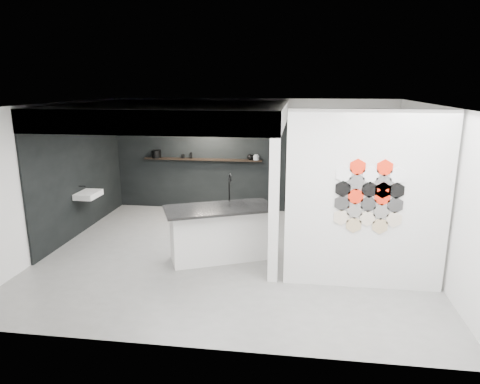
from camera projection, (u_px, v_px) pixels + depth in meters
name	position (u px, v px, depth m)	size (l,w,h in m)	color
floor	(233.00, 254.00, 8.14)	(7.00, 6.00, 0.01)	slate
partition_panel	(366.00, 202.00, 6.54)	(2.45, 0.15, 2.80)	silver
bay_clad_back	(200.00, 163.00, 10.87)	(4.40, 0.04, 2.35)	black
bay_clad_left	(81.00, 177.00, 9.26)	(0.04, 4.00, 2.35)	black
bulkhead	(176.00, 114.00, 8.63)	(4.40, 4.00, 0.40)	silver
corner_column	(274.00, 212.00, 6.78)	(0.16, 0.16, 2.35)	silver
fascia_beam	(142.00, 123.00, 6.79)	(4.40, 0.16, 0.40)	silver
wall_basin	(88.00, 195.00, 9.12)	(0.40, 0.60, 0.12)	silver
display_shelf	(203.00, 159.00, 10.72)	(3.00, 0.15, 0.04)	black
kitchen_island	(219.00, 232.00, 7.79)	(2.11, 1.55, 1.55)	silver
stockpot	(156.00, 154.00, 10.85)	(0.23, 0.23, 0.19)	black
kettle	(250.00, 157.00, 10.54)	(0.17, 0.17, 0.14)	black
glass_bowl	(256.00, 158.00, 10.53)	(0.15, 0.15, 0.11)	gray
glass_vase	(256.00, 157.00, 10.52)	(0.09, 0.09, 0.13)	gray
bottle_dark	(191.00, 155.00, 10.74)	(0.06, 0.06, 0.15)	black
utensil_cup	(183.00, 156.00, 10.77)	(0.08, 0.08, 0.09)	black
hex_tile_cluster	(370.00, 197.00, 6.42)	(1.04, 0.02, 1.16)	beige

